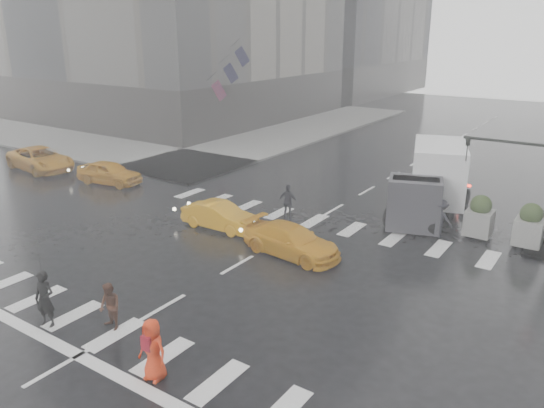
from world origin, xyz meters
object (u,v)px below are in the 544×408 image
Objects in this scene: taxi_front at (109,173)px; pedestrian_brown at (110,307)px; pedestrian_orange at (153,349)px; box_truck at (432,180)px; taxi_mid at (220,216)px; traffic_signal_pole at (537,175)px.

pedestrian_brown is at bearing -138.96° from taxi_front.
pedestrian_brown is 3.05m from pedestrian_orange.
box_truck is (1.76, 16.68, 0.96)m from pedestrian_orange.
pedestrian_orange is (2.88, -0.99, 0.12)m from pedestrian_brown.
box_truck is at bearing 80.10° from pedestrian_orange.
taxi_mid is at bearing -154.21° from box_truck.
taxi_mid is (10.15, -2.09, -0.08)m from taxi_front.
taxi_front is 10.36m from taxi_mid.
pedestrian_brown is 16.40m from box_truck.
box_truck is (17.50, 5.08, 1.14)m from taxi_front.
pedestrian_orange reaches higher than pedestrian_brown.
pedestrian_brown is 0.87× the size of pedestrian_orange.
traffic_signal_pole is 1.22× the size of taxi_mid.
traffic_signal_pole is at bearing -67.52° from taxi_mid.
pedestrian_orange is 11.03m from taxi_mid.
box_truck is at bearing -83.24° from taxi_front.
traffic_signal_pole reaches higher than box_truck.
pedestrian_brown is at bearing -124.14° from traffic_signal_pole.
taxi_front is (-15.74, 11.60, -0.18)m from pedestrian_orange.
pedestrian_brown reaches higher than taxi_front.
pedestrian_brown is at bearing 157.11° from pedestrian_orange.
taxi_front is 1.09× the size of taxi_mid.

